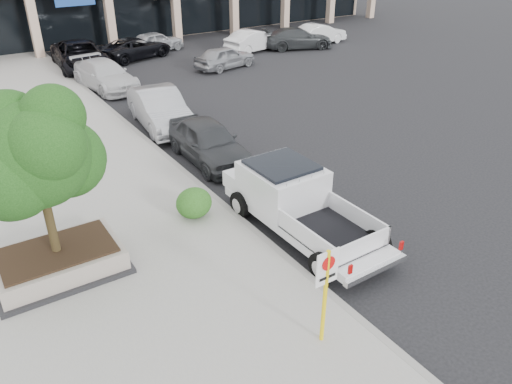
{
  "coord_description": "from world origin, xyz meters",
  "views": [
    {
      "loc": [
        -8.16,
        -8.72,
        8.03
      ],
      "look_at": [
        -1.52,
        1.5,
        1.42
      ],
      "focal_mm": 35.0,
      "sensor_mm": 36.0,
      "label": 1
    }
  ],
  "objects_px": {
    "planter": "(59,261)",
    "no_parking_sign": "(326,284)",
    "lot_car_b": "(254,40)",
    "lot_car_c": "(298,38)",
    "lot_car_d": "(136,48)",
    "lot_car_e": "(155,42)",
    "planter_tree": "(39,152)",
    "lot_car_f": "(319,34)",
    "curb_car_d": "(80,56)",
    "curb_car_a": "(208,141)",
    "curb_car_b": "(160,109)",
    "lot_car_a": "(225,57)",
    "pickup_truck": "(304,206)",
    "curb_car_c": "(105,75)"
  },
  "relations": [
    {
      "from": "curb_car_d",
      "to": "lot_car_a",
      "type": "height_order",
      "value": "curb_car_d"
    },
    {
      "from": "no_parking_sign",
      "to": "lot_car_e",
      "type": "relative_size",
      "value": 0.56
    },
    {
      "from": "planter_tree",
      "to": "curb_car_b",
      "type": "relative_size",
      "value": 0.8
    },
    {
      "from": "curb_car_d",
      "to": "lot_car_b",
      "type": "height_order",
      "value": "curb_car_d"
    },
    {
      "from": "curb_car_a",
      "to": "lot_car_d",
      "type": "relative_size",
      "value": 0.91
    },
    {
      "from": "curb_car_b",
      "to": "lot_car_d",
      "type": "xyz_separation_m",
      "value": [
        3.71,
        12.63,
        -0.14
      ]
    },
    {
      "from": "no_parking_sign",
      "to": "pickup_truck",
      "type": "xyz_separation_m",
      "value": [
        2.33,
        3.66,
        -0.7
      ]
    },
    {
      "from": "planter_tree",
      "to": "lot_car_c",
      "type": "xyz_separation_m",
      "value": [
        20.84,
        17.52,
        -2.69
      ]
    },
    {
      "from": "planter",
      "to": "curb_car_b",
      "type": "bearing_deg",
      "value": 52.84
    },
    {
      "from": "curb_car_c",
      "to": "lot_car_a",
      "type": "bearing_deg",
      "value": -5.7
    },
    {
      "from": "no_parking_sign",
      "to": "lot_car_d",
      "type": "bearing_deg",
      "value": 77.09
    },
    {
      "from": "pickup_truck",
      "to": "lot_car_f",
      "type": "xyz_separation_m",
      "value": [
        16.87,
        19.9,
        -0.21
      ]
    },
    {
      "from": "curb_car_b",
      "to": "lot_car_d",
      "type": "relative_size",
      "value": 1.01
    },
    {
      "from": "curb_car_d",
      "to": "planter_tree",
      "type": "bearing_deg",
      "value": -102.54
    },
    {
      "from": "curb_car_a",
      "to": "lot_car_b",
      "type": "height_order",
      "value": "curb_car_a"
    },
    {
      "from": "planter",
      "to": "lot_car_f",
      "type": "height_order",
      "value": "lot_car_f"
    },
    {
      "from": "curb_car_d",
      "to": "lot_car_b",
      "type": "xyz_separation_m",
      "value": [
        11.59,
        -1.67,
        -0.1
      ]
    },
    {
      "from": "curb_car_d",
      "to": "lot_car_f",
      "type": "xyz_separation_m",
      "value": [
        16.95,
        -2.26,
        -0.11
      ]
    },
    {
      "from": "planter_tree",
      "to": "curb_car_b",
      "type": "height_order",
      "value": "planter_tree"
    },
    {
      "from": "planter",
      "to": "no_parking_sign",
      "type": "height_order",
      "value": "no_parking_sign"
    },
    {
      "from": "lot_car_b",
      "to": "curb_car_c",
      "type": "bearing_deg",
      "value": 92.44
    },
    {
      "from": "planter",
      "to": "lot_car_d",
      "type": "bearing_deg",
      "value": 64.31
    },
    {
      "from": "curb_car_c",
      "to": "planter",
      "type": "bearing_deg",
      "value": -119.37
    },
    {
      "from": "no_parking_sign",
      "to": "lot_car_c",
      "type": "relative_size",
      "value": 0.46
    },
    {
      "from": "planter",
      "to": "lot_car_b",
      "type": "bearing_deg",
      "value": 46.2
    },
    {
      "from": "lot_car_a",
      "to": "lot_car_d",
      "type": "relative_size",
      "value": 0.82
    },
    {
      "from": "pickup_truck",
      "to": "lot_car_f",
      "type": "height_order",
      "value": "pickup_truck"
    },
    {
      "from": "curb_car_d",
      "to": "lot_car_b",
      "type": "bearing_deg",
      "value": -3.71
    },
    {
      "from": "planter_tree",
      "to": "curb_car_d",
      "type": "distance_m",
      "value": 21.29
    },
    {
      "from": "no_parking_sign",
      "to": "curb_car_d",
      "type": "relative_size",
      "value": 0.38
    },
    {
      "from": "planter",
      "to": "lot_car_e",
      "type": "xyz_separation_m",
      "value": [
        12.01,
        22.21,
        0.23
      ]
    },
    {
      "from": "planter_tree",
      "to": "lot_car_f",
      "type": "height_order",
      "value": "planter_tree"
    },
    {
      "from": "curb_car_c",
      "to": "curb_car_d",
      "type": "bearing_deg",
      "value": 82.32
    },
    {
      "from": "curb_car_c",
      "to": "no_parking_sign",
      "type": "bearing_deg",
      "value": -103.33
    },
    {
      "from": "lot_car_a",
      "to": "pickup_truck",
      "type": "bearing_deg",
      "value": 145.37
    },
    {
      "from": "curb_car_a",
      "to": "lot_car_f",
      "type": "bearing_deg",
      "value": 41.15
    },
    {
      "from": "curb_car_a",
      "to": "planter",
      "type": "bearing_deg",
      "value": -145.69
    },
    {
      "from": "lot_car_f",
      "to": "lot_car_d",
      "type": "bearing_deg",
      "value": 72.57
    },
    {
      "from": "curb_car_c",
      "to": "curb_car_b",
      "type": "bearing_deg",
      "value": -95.92
    },
    {
      "from": "curb_car_b",
      "to": "lot_car_c",
      "type": "relative_size",
      "value": 1.01
    },
    {
      "from": "lot_car_b",
      "to": "lot_car_c",
      "type": "distance_m",
      "value": 3.22
    },
    {
      "from": "curb_car_b",
      "to": "curb_car_d",
      "type": "distance_m",
      "value": 11.83
    },
    {
      "from": "lot_car_c",
      "to": "lot_car_f",
      "type": "distance_m",
      "value": 2.34
    },
    {
      "from": "pickup_truck",
      "to": "curb_car_b",
      "type": "bearing_deg",
      "value": 88.68
    },
    {
      "from": "lot_car_b",
      "to": "lot_car_f",
      "type": "bearing_deg",
      "value": -109.01
    },
    {
      "from": "lot_car_a",
      "to": "lot_car_d",
      "type": "xyz_separation_m",
      "value": [
        -3.69,
        5.41,
        -0.0
      ]
    },
    {
      "from": "planter",
      "to": "lot_car_d",
      "type": "xyz_separation_m",
      "value": [
        10.18,
        21.16,
        0.21
      ]
    },
    {
      "from": "curb_car_b",
      "to": "lot_car_a",
      "type": "height_order",
      "value": "curb_car_b"
    },
    {
      "from": "curb_car_c",
      "to": "lot_car_c",
      "type": "distance_m",
      "value": 14.84
    },
    {
      "from": "no_parking_sign",
      "to": "curb_car_a",
      "type": "height_order",
      "value": "no_parking_sign"
    }
  ]
}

